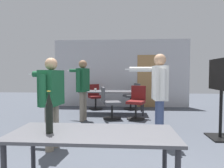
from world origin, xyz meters
TOP-DOWN VIEW (x-y plane):
  - back_wall at (0.03, 6.47)m, footprint 5.33×0.12m
  - conference_table_near at (-0.12, 0.41)m, footprint 1.61×0.67m
  - conference_table_far at (-0.25, 5.02)m, footprint 2.08×0.81m
  - tv_screen at (2.12, 2.64)m, footprint 0.44×1.15m
  - person_far_watching at (-1.10, 1.86)m, footprint 0.74×0.76m
  - person_center_tall at (-1.01, 3.96)m, footprint 0.72×0.71m
  - person_near_casual at (0.82, 2.34)m, footprint 0.79×0.61m
  - office_chair_side_rolled at (0.51, 4.30)m, footprint 0.60×0.64m
  - office_chair_near_pushed at (0.45, 5.95)m, footprint 0.65×0.61m
  - office_chair_far_right at (-0.96, 5.92)m, footprint 0.63×0.67m
  - office_chair_mid_tucked at (-0.28, 4.22)m, footprint 0.61×0.56m
  - beer_bottle at (-0.54, 0.35)m, footprint 0.07×0.07m
  - drink_cup at (-0.81, 5.01)m, footprint 0.07×0.07m

SIDE VIEW (x-z plane):
  - office_chair_far_right at x=-0.96m, z-range -0.03..0.88m
  - office_chair_mid_tucked at x=-0.28m, z-range -0.03..0.90m
  - office_chair_near_pushed at x=0.45m, z-range -0.02..0.93m
  - office_chair_side_rolled at x=0.51m, z-range -0.02..0.94m
  - conference_table_near at x=-0.12m, z-range 0.29..1.04m
  - conference_table_far at x=-0.25m, z-range 0.31..1.06m
  - drink_cup at x=-0.81m, z-range 0.75..0.84m
  - beer_bottle at x=-0.54m, z-range 0.73..1.14m
  - person_far_watching at x=-1.10m, z-range 0.15..1.74m
  - person_near_casual at x=0.82m, z-range 0.18..1.87m
  - tv_screen at x=2.12m, z-range 0.21..1.85m
  - person_center_tall at x=-1.01m, z-range 0.19..1.88m
  - back_wall at x=0.03m, z-range -0.01..2.65m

